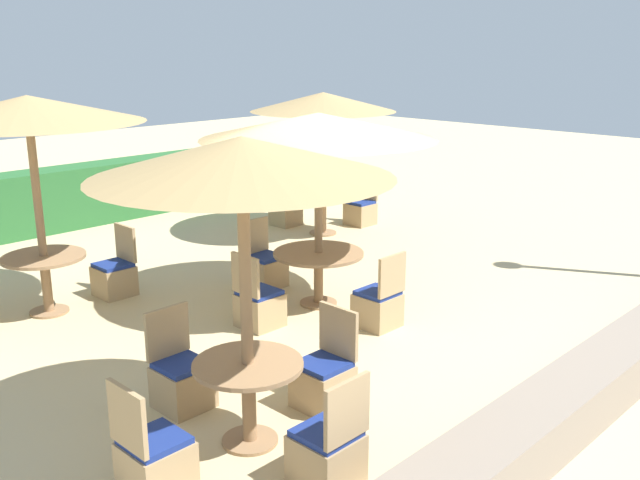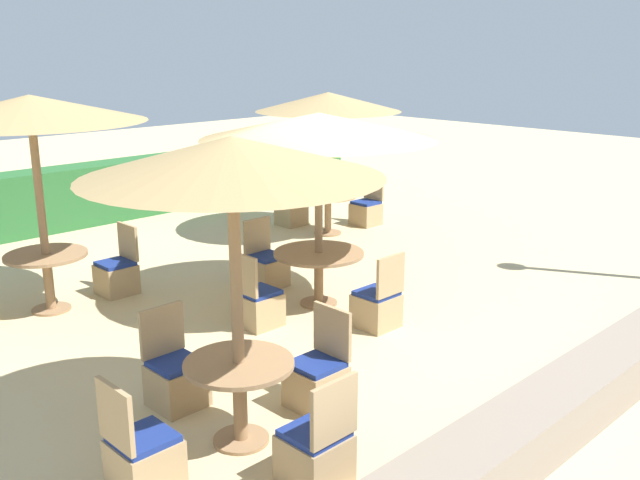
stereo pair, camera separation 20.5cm
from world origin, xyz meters
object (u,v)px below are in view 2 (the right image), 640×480
at_px(patio_chair_back_left_east, 117,275).
at_px(parasol_center, 319,127).
at_px(patio_chair_back_right_north, 291,211).
at_px(patio_chair_front_left_west, 143,458).
at_px(patio_chair_center_west, 258,305).
at_px(parasol_back_right, 328,103).
at_px(patio_chair_front_left_south, 316,453).
at_px(round_table_back_right, 328,203).
at_px(parasol_back_left, 30,110).
at_px(patio_chair_center_north, 266,267).
at_px(round_table_back_left, 47,267).
at_px(patio_chair_front_left_east, 318,380).
at_px(round_table_center, 319,262).
at_px(patio_chair_front_left_north, 176,379).
at_px(patio_chair_back_right_east, 366,211).
at_px(round_table_front_left, 239,382).
at_px(patio_chair_center_south, 377,306).
at_px(parasol_front_left, 232,159).

bearing_deg(patio_chair_back_left_east, parasol_center, -143.29).
xyz_separation_m(patio_chair_back_right_north, patio_chair_front_left_west, (-6.30, -5.28, 0.00)).
bearing_deg(patio_chair_back_right_north, patio_chair_center_west, 43.18).
height_order(parasol_back_right, patio_chair_front_left_south, parasol_back_right).
xyz_separation_m(round_table_back_right, parasol_back_left, (-5.18, -0.19, 1.97)).
bearing_deg(patio_chair_back_left_east, parasol_back_right, -87.20).
bearing_deg(patio_chair_center_north, round_table_back_left, -24.66).
xyz_separation_m(parasol_center, patio_chair_front_left_east, (-1.89, -1.92, -2.03)).
bearing_deg(parasol_back_right, round_table_back_right, 0.00).
bearing_deg(patio_chair_front_left_west, patio_chair_front_left_east, 90.00).
xyz_separation_m(patio_chair_center_north, patio_chair_front_left_west, (-3.74, -2.95, 0.00)).
bearing_deg(patio_chair_back_left_east, round_table_center, -143.29).
xyz_separation_m(patio_chair_back_right_north, patio_chair_front_left_north, (-5.38, -4.33, 0.00)).
bearing_deg(patio_chair_back_right_east, patio_chair_center_west, 117.42).
relative_size(patio_chair_back_right_north, round_table_front_left, 1.01).
height_order(patio_chair_back_right_north, round_table_front_left, patio_chair_back_right_north).
xyz_separation_m(parasol_back_right, patio_chair_front_left_west, (-6.33, -4.33, -2.04)).
height_order(patio_chair_center_south, parasol_front_left, parasol_front_left).
bearing_deg(round_table_back_right, round_table_front_left, -141.30).
bearing_deg(round_table_front_left, patio_chair_back_left_east, 74.44).
relative_size(round_table_center, patio_chair_front_left_east, 1.25).
bearing_deg(round_table_front_left, round_table_back_right, 38.70).
relative_size(patio_chair_center_south, patio_chair_back_right_north, 1.00).
distance_m(round_table_center, round_table_back_left, 3.41).
distance_m(parasol_back_right, patio_chair_front_left_east, 6.56).
xyz_separation_m(parasol_front_left, patio_chair_front_left_south, (0.04, -0.88, -2.16)).
distance_m(parasol_center, patio_chair_front_left_east, 3.37).
bearing_deg(patio_chair_front_left_north, patio_chair_front_left_east, 134.52).
relative_size(patio_chair_center_south, parasol_front_left, 0.36).
bearing_deg(parasol_back_right, patio_chair_back_right_east, -2.09).
distance_m(patio_chair_center_west, parasol_back_right, 4.83).
bearing_deg(patio_chair_back_left_east, round_table_back_left, 88.97).
bearing_deg(patio_chair_center_west, round_table_front_left, -42.91).
bearing_deg(patio_chair_front_left_west, parasol_center, 117.13).
bearing_deg(round_table_back_left, patio_chair_back_right_east, 1.44).
relative_size(patio_chair_center_west, patio_chair_center_north, 1.00).
height_order(round_table_center, parasol_back_left, parasol_back_left).
distance_m(round_table_back_right, parasol_back_left, 5.54).
bearing_deg(patio_chair_center_south, patio_chair_front_left_north, 178.57).
height_order(round_table_back_left, patio_chair_front_left_west, patio_chair_front_left_west).
height_order(parasol_back_left, patio_chair_front_left_north, parasol_back_left).
bearing_deg(round_table_back_left, parasol_front_left, -92.88).
bearing_deg(round_table_center, patio_chair_back_right_east, 33.61).
height_order(patio_chair_center_west, patio_chair_front_left_south, same).
bearing_deg(patio_chair_front_left_south, parasol_front_left, 92.39).
bearing_deg(patio_chair_center_north, patio_chair_front_left_north, 35.54).
bearing_deg(patio_chair_back_right_north, round_table_back_left, 12.47).
height_order(patio_chair_back_left_east, patio_chair_front_left_north, same).
relative_size(patio_chair_back_left_east, patio_chair_front_left_west, 1.00).
bearing_deg(patio_chair_front_left_east, parasol_center, -44.67).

